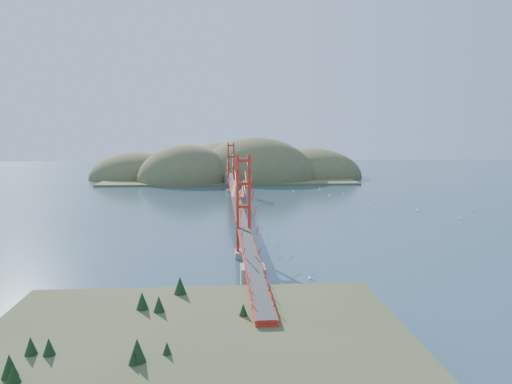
{
  "coord_description": "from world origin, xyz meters",
  "views": [
    {
      "loc": [
        -2.63,
        -85.47,
        14.22
      ],
      "look_at": [
        3.62,
        0.0,
        3.78
      ],
      "focal_mm": 35.0,
      "sensor_mm": 36.0,
      "label": 1
    }
  ],
  "objects": [
    {
      "name": "ground",
      "position": [
        0.0,
        0.0,
        0.0
      ],
      "size": [
        320.0,
        320.0,
        0.0
      ],
      "primitive_type": "plane",
      "color": "#2B4757",
      "rests_on": "ground"
    },
    {
      "name": "sailboat_3",
      "position": [
        8.44,
        10.93,
        0.14
      ],
      "size": [
        0.5,
        0.41,
        0.58
      ],
      "color": "white",
      "rests_on": "ground"
    },
    {
      "name": "sailboat_7",
      "position": [
        22.04,
        35.81,
        0.14
      ],
      "size": [
        0.57,
        0.57,
        0.62
      ],
      "color": "white",
      "rests_on": "ground"
    },
    {
      "name": "sailboat_0",
      "position": [
        26.18,
        4.89,
        0.15
      ],
      "size": [
        0.49,
        0.58,
        0.67
      ],
      "color": "white",
      "rests_on": "ground"
    },
    {
      "name": "sailboat_15",
      "position": [
        33.98,
        31.3,
        0.13
      ],
      "size": [
        0.41,
        0.49,
        0.56
      ],
      "color": "white",
      "rests_on": "ground"
    },
    {
      "name": "sailboat_11",
      "position": [
        44.37,
        7.13,
        0.14
      ],
      "size": [
        0.58,
        0.58,
        0.62
      ],
      "color": "white",
      "rests_on": "ground"
    },
    {
      "name": "far_headlands",
      "position": [
        2.21,
        68.52,
        0.0
      ],
      "size": [
        84.0,
        58.0,
        25.0
      ],
      "color": "brown",
      "rests_on": "ground"
    },
    {
      "name": "sailboat_14",
      "position": [
        33.65,
        4.81,
        0.16
      ],
      "size": [
        0.65,
        0.65,
        0.71
      ],
      "color": "white",
      "rests_on": "ground"
    },
    {
      "name": "sailboat_extra_0",
      "position": [
        36.26,
        -8.06,
        0.15
      ],
      "size": [
        0.6,
        0.59,
        0.67
      ],
      "color": "white",
      "rests_on": "ground"
    },
    {
      "name": "sailboat_4",
      "position": [
        43.29,
        0.93,
        0.14
      ],
      "size": [
        0.58,
        0.58,
        0.61
      ],
      "color": "white",
      "rests_on": "ground"
    },
    {
      "name": "promontory",
      "position": [
        0.0,
        -48.5,
        0.12
      ],
      "size": [
        9.0,
        6.0,
        0.24
      ],
      "primitive_type": "cube",
      "color": "#59544C",
      "rests_on": "ground"
    },
    {
      "name": "sailboat_12",
      "position": [
        21.58,
        22.39,
        0.16
      ],
      "size": [
        0.66,
        0.59,
        0.75
      ],
      "color": "white",
      "rests_on": "ground"
    },
    {
      "name": "sailboat_extra_1",
      "position": [
        14.66,
        30.26,
        0.14
      ],
      "size": [
        0.52,
        0.49,
        0.58
      ],
      "color": "white",
      "rests_on": "ground"
    },
    {
      "name": "near_bluff",
      "position": [
        -4.01,
        -59.26,
        1.46
      ],
      "size": [
        24.0,
        20.5,
        4.19
      ],
      "color": "#404B2A",
      "rests_on": "ground"
    },
    {
      "name": "sailboat_17",
      "position": [
        46.89,
        31.82,
        0.14
      ],
      "size": [
        0.53,
        0.5,
        0.6
      ],
      "color": "white",
      "rests_on": "ground"
    },
    {
      "name": "approach_viaduct",
      "position": [
        0.0,
        -51.91,
        2.55
      ],
      "size": [
        1.4,
        12.0,
        3.38
      ],
      "color": "red",
      "rests_on": "ground"
    },
    {
      "name": "sailboat_5",
      "position": [
        33.19,
        1.58,
        0.15
      ],
      "size": [
        0.5,
        0.61,
        0.71
      ],
      "color": "white",
      "rests_on": "ground"
    },
    {
      "name": "sailboat_9",
      "position": [
        52.28,
        19.67,
        0.15
      ],
      "size": [
        0.65,
        0.65,
        0.69
      ],
      "color": "white",
      "rests_on": "ground"
    },
    {
      "name": "sailboat_16",
      "position": [
        25.31,
        25.2,
        0.16
      ],
      "size": [
        0.67,
        0.67,
        0.73
      ],
      "color": "white",
      "rests_on": "ground"
    },
    {
      "name": "sailboat_10",
      "position": [
        6.0,
        -38.87,
        0.16
      ],
      "size": [
        0.51,
        0.62,
        0.72
      ],
      "color": "white",
      "rests_on": "ground"
    },
    {
      "name": "bridge",
      "position": [
        0.0,
        0.18,
        7.01
      ],
      "size": [
        2.2,
        94.4,
        12.0
      ],
      "color": "gray",
      "rests_on": "ground"
    },
    {
      "name": "fort",
      "position": [
        0.4,
        -47.8,
        0.67
      ],
      "size": [
        3.7,
        2.3,
        1.75
      ],
      "color": "maroon",
      "rests_on": "ground"
    }
  ]
}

